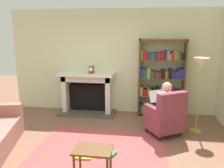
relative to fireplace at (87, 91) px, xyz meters
name	(u,v)px	position (x,y,z in m)	size (l,w,h in m)	color
ground	(96,159)	(0.71, -2.30, -0.58)	(14.00, 14.00, 0.00)	brown
back_wall	(115,62)	(0.71, 0.25, 0.77)	(5.60, 0.10, 2.70)	beige
area_rug	(100,150)	(0.71, -2.00, -0.57)	(2.40, 1.80, 0.01)	#A14544
fireplace	(87,91)	(0.00, 0.00, 0.00)	(1.47, 0.64, 1.09)	#4C4742
mantel_clock	(91,70)	(0.14, -0.10, 0.60)	(0.14, 0.14, 0.18)	brown
bookshelf	(161,79)	(1.91, 0.03, 0.37)	(1.15, 0.32, 1.95)	brown
armchair_reading	(166,116)	(1.94, -1.19, -0.15)	(0.87, 0.86, 0.97)	#331E14
seated_reader	(163,106)	(1.88, -1.09, 0.05)	(0.54, 0.59, 1.14)	silver
side_table	(93,154)	(0.77, -2.81, -0.17)	(0.56, 0.39, 0.48)	brown
scattered_books	(98,154)	(0.71, -2.16, -0.55)	(0.69, 0.48, 0.04)	gold
floor_lamp	(201,70)	(2.62, -0.89, 0.78)	(0.32, 0.32, 1.61)	#B7933F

